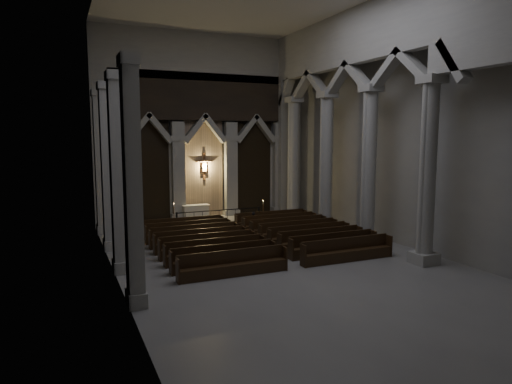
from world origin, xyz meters
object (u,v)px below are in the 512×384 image
at_px(altar, 196,212).
at_px(pews, 256,240).
at_px(candle_stand_left, 174,221).
at_px(altar_rail, 219,215).
at_px(candle_stand_right, 263,216).
at_px(worshipper, 254,222).

relative_size(altar, pews, 0.18).
bearing_deg(pews, candle_stand_left, 112.47).
relative_size(altar_rail, candle_stand_left, 3.59).
distance_m(candle_stand_right, worshipper, 3.07).
xyz_separation_m(pews, worshipper, (1.34, 3.40, 0.25)).
xyz_separation_m(candle_stand_left, candle_stand_right, (5.71, -0.42, -0.03)).
relative_size(altar, candle_stand_left, 1.17).
height_order(altar, worshipper, worshipper).
bearing_deg(altar_rail, candle_stand_left, 164.84).
distance_m(candle_stand_right, pews, 6.68).
bearing_deg(candle_stand_right, altar, 151.38).
relative_size(altar_rail, worshipper, 4.63).
relative_size(altar, worshipper, 1.52).
bearing_deg(candle_stand_left, altar_rail, -15.16).
xyz_separation_m(altar_rail, pews, (0.00, -5.64, -0.37)).
xyz_separation_m(candle_stand_right, worshipper, (-1.74, -2.53, 0.20)).
xyz_separation_m(candle_stand_left, worshipper, (3.97, -2.95, 0.17)).
distance_m(altar, candle_stand_left, 2.50).
bearing_deg(candle_stand_left, altar, 42.83).
bearing_deg(candle_stand_right, worshipper, -124.52).
distance_m(altar_rail, worshipper, 2.61).
xyz_separation_m(candle_stand_right, pews, (-3.08, -5.93, -0.05)).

